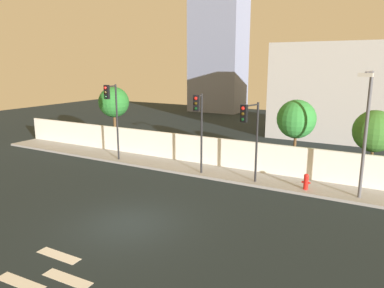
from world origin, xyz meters
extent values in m
plane|color=black|center=(0.00, 0.00, 0.00)|extent=(80.00, 80.00, 0.00)
cube|color=gray|center=(0.00, 8.20, 0.07)|extent=(36.00, 2.40, 0.15)
cube|color=white|center=(0.00, 9.49, 1.05)|extent=(36.00, 0.18, 1.80)
cube|color=silver|center=(-0.21, -4.95, 0.00)|extent=(1.82, 0.52, 0.01)
cube|color=silver|center=(0.89, -4.10, 0.00)|extent=(1.81, 0.50, 0.01)
cube|color=silver|center=(-0.48, -3.25, 0.00)|extent=(1.81, 0.46, 0.01)
cylinder|color=black|center=(-0.54, 7.55, 2.52)|extent=(0.12, 0.12, 4.75)
cylinder|color=black|center=(-0.47, 7.11, 4.80)|extent=(0.21, 0.88, 0.08)
cube|color=black|center=(-0.41, 6.68, 4.45)|extent=(0.37, 0.25, 0.90)
sphere|color=red|center=(-0.39, 6.56, 4.72)|extent=(0.18, 0.18, 0.18)
sphere|color=#33260A|center=(-0.39, 6.56, 4.44)|extent=(0.18, 0.18, 0.18)
sphere|color=black|center=(-0.39, 6.56, 4.16)|extent=(0.18, 0.18, 0.18)
cylinder|color=black|center=(-6.98, 7.55, 2.70)|extent=(0.12, 0.12, 5.11)
cylinder|color=black|center=(-6.98, 7.13, 5.16)|extent=(0.09, 0.85, 0.08)
cube|color=black|center=(-6.99, 6.70, 4.81)|extent=(0.34, 0.20, 0.90)
sphere|color=red|center=(-6.99, 6.58, 5.08)|extent=(0.18, 0.18, 0.18)
sphere|color=#33260A|center=(-6.99, 6.58, 4.80)|extent=(0.18, 0.18, 0.18)
sphere|color=black|center=(-6.99, 6.58, 4.52)|extent=(0.18, 0.18, 0.18)
cylinder|color=black|center=(2.87, 7.55, 2.36)|extent=(0.12, 0.12, 4.43)
cylinder|color=black|center=(2.74, 6.86, 4.48)|extent=(0.33, 1.39, 0.08)
cube|color=black|center=(2.62, 6.18, 4.13)|extent=(0.37, 0.26, 0.90)
sphere|color=red|center=(2.60, 6.06, 4.40)|extent=(0.18, 0.18, 0.18)
sphere|color=#33260A|center=(2.60, 6.06, 4.12)|extent=(0.18, 0.18, 0.18)
sphere|color=black|center=(2.60, 6.06, 3.84)|extent=(0.18, 0.18, 0.18)
cylinder|color=#4C4C51|center=(8.18, 7.75, 3.21)|extent=(0.16, 0.16, 6.12)
cylinder|color=#4C4C51|center=(8.10, 7.05, 6.22)|extent=(0.26, 1.41, 0.10)
cube|color=beige|center=(8.02, 6.35, 6.12)|extent=(0.62, 0.31, 0.16)
cylinder|color=red|center=(5.62, 7.62, 0.49)|extent=(0.24, 0.24, 0.68)
sphere|color=red|center=(5.62, 7.62, 0.87)|extent=(0.26, 0.26, 0.26)
cylinder|color=red|center=(5.45, 7.62, 0.53)|extent=(0.10, 0.09, 0.09)
cylinder|color=red|center=(5.79, 7.62, 0.53)|extent=(0.10, 0.09, 0.09)
cylinder|color=brown|center=(-9.82, 10.52, 1.51)|extent=(0.20, 0.20, 3.02)
sphere|color=#256D29|center=(-9.82, 10.52, 3.67)|extent=(2.35, 2.35, 2.35)
cylinder|color=brown|center=(4.24, 10.52, 1.38)|extent=(0.17, 0.17, 2.76)
sphere|color=#2E8135|center=(4.24, 10.52, 3.39)|extent=(2.30, 2.30, 2.30)
cylinder|color=brown|center=(8.43, 10.52, 1.21)|extent=(0.14, 0.14, 2.42)
sphere|color=#366F29|center=(8.43, 10.52, 3.04)|extent=(2.27, 2.27, 2.27)
cube|color=#B0B0B0|center=(4.21, 23.49, 4.18)|extent=(10.10, 6.00, 8.35)
cube|color=gray|center=(-12.78, 35.49, 12.80)|extent=(7.09, 5.00, 25.59)
camera|label=1|loc=(9.31, -11.07, 6.60)|focal=34.02mm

